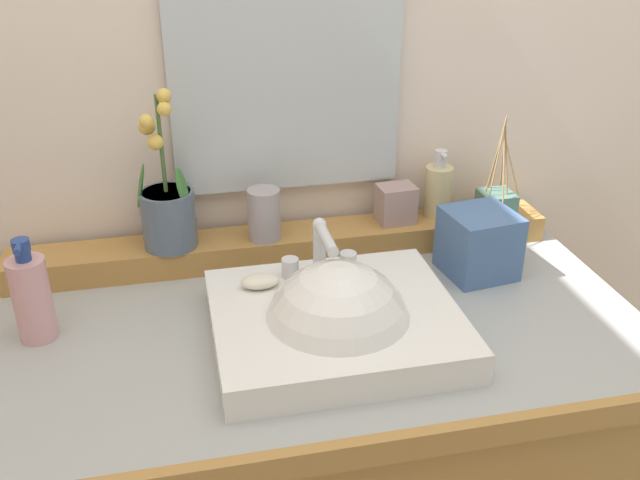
{
  "coord_description": "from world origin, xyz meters",
  "views": [
    {
      "loc": [
        -0.22,
        -1.06,
        1.53
      ],
      "look_at": [
        0.01,
        -0.02,
        0.99
      ],
      "focal_mm": 39.91,
      "sensor_mm": 36.0,
      "label": 1
    }
  ],
  "objects_px": {
    "tumbler_cup": "(264,214)",
    "reed_diffuser": "(496,203)",
    "tissue_box": "(479,243)",
    "lotion_bottle": "(32,297)",
    "sink_basin": "(337,329)",
    "soap_dispenser": "(438,189)",
    "soap_bar": "(260,281)",
    "trinket_box": "(396,204)",
    "potted_plant": "(167,209)"
  },
  "relations": [
    {
      "from": "tumbler_cup",
      "to": "reed_diffuser",
      "type": "height_order",
      "value": "reed_diffuser"
    },
    {
      "from": "tumbler_cup",
      "to": "tissue_box",
      "type": "bearing_deg",
      "value": -17.98
    },
    {
      "from": "tumbler_cup",
      "to": "lotion_bottle",
      "type": "relative_size",
      "value": 0.57
    },
    {
      "from": "sink_basin",
      "to": "soap_dispenser",
      "type": "bearing_deg",
      "value": 48.08
    },
    {
      "from": "soap_bar",
      "to": "trinket_box",
      "type": "distance_m",
      "value": 0.39
    },
    {
      "from": "soap_bar",
      "to": "tissue_box",
      "type": "bearing_deg",
      "value": 7.97
    },
    {
      "from": "sink_basin",
      "to": "reed_diffuser",
      "type": "relative_size",
      "value": 1.84
    },
    {
      "from": "soap_bar",
      "to": "reed_diffuser",
      "type": "bearing_deg",
      "value": 19.77
    },
    {
      "from": "soap_bar",
      "to": "trinket_box",
      "type": "bearing_deg",
      "value": 33.85
    },
    {
      "from": "potted_plant",
      "to": "tissue_box",
      "type": "xyz_separation_m",
      "value": [
        0.6,
        -0.14,
        -0.07
      ]
    },
    {
      "from": "potted_plant",
      "to": "lotion_bottle",
      "type": "bearing_deg",
      "value": -140.66
    },
    {
      "from": "potted_plant",
      "to": "reed_diffuser",
      "type": "height_order",
      "value": "potted_plant"
    },
    {
      "from": "soap_bar",
      "to": "lotion_bottle",
      "type": "relative_size",
      "value": 0.37
    },
    {
      "from": "soap_bar",
      "to": "trinket_box",
      "type": "relative_size",
      "value": 0.85
    },
    {
      "from": "sink_basin",
      "to": "soap_dispenser",
      "type": "xyz_separation_m",
      "value": [
        0.31,
        0.34,
        0.09
      ]
    },
    {
      "from": "potted_plant",
      "to": "lotion_bottle",
      "type": "height_order",
      "value": "potted_plant"
    },
    {
      "from": "tumbler_cup",
      "to": "tissue_box",
      "type": "xyz_separation_m",
      "value": [
        0.41,
        -0.13,
        -0.04
      ]
    },
    {
      "from": "sink_basin",
      "to": "potted_plant",
      "type": "xyz_separation_m",
      "value": [
        -0.27,
        0.32,
        0.11
      ]
    },
    {
      "from": "soap_dispenser",
      "to": "soap_bar",
      "type": "bearing_deg",
      "value": -151.4
    },
    {
      "from": "soap_dispenser",
      "to": "lotion_bottle",
      "type": "relative_size",
      "value": 0.79
    },
    {
      "from": "soap_bar",
      "to": "soap_dispenser",
      "type": "bearing_deg",
      "value": 28.6
    },
    {
      "from": "soap_dispenser",
      "to": "tumbler_cup",
      "type": "bearing_deg",
      "value": -174.91
    },
    {
      "from": "sink_basin",
      "to": "soap_dispenser",
      "type": "height_order",
      "value": "soap_dispenser"
    },
    {
      "from": "tissue_box",
      "to": "trinket_box",
      "type": "bearing_deg",
      "value": 128.98
    },
    {
      "from": "trinket_box",
      "to": "tissue_box",
      "type": "relative_size",
      "value": 0.62
    },
    {
      "from": "reed_diffuser",
      "to": "trinket_box",
      "type": "bearing_deg",
      "value": 174.58
    },
    {
      "from": "tumbler_cup",
      "to": "reed_diffuser",
      "type": "xyz_separation_m",
      "value": [
        0.51,
        -0.0,
        -0.02
      ]
    },
    {
      "from": "reed_diffuser",
      "to": "tissue_box",
      "type": "xyz_separation_m",
      "value": [
        -0.1,
        -0.13,
        -0.02
      ]
    },
    {
      "from": "tumbler_cup",
      "to": "trinket_box",
      "type": "bearing_deg",
      "value": 4.19
    },
    {
      "from": "soap_bar",
      "to": "potted_plant",
      "type": "distance_m",
      "value": 0.26
    },
    {
      "from": "lotion_bottle",
      "to": "reed_diffuser",
      "type": "bearing_deg",
      "value": 11.18
    },
    {
      "from": "sink_basin",
      "to": "soap_dispenser",
      "type": "distance_m",
      "value": 0.47
    },
    {
      "from": "lotion_bottle",
      "to": "soap_bar",
      "type": "bearing_deg",
      "value": -1.68
    },
    {
      "from": "potted_plant",
      "to": "trinket_box",
      "type": "distance_m",
      "value": 0.48
    },
    {
      "from": "sink_basin",
      "to": "tissue_box",
      "type": "bearing_deg",
      "value": 27.67
    },
    {
      "from": "soap_dispenser",
      "to": "trinket_box",
      "type": "xyz_separation_m",
      "value": [
        -0.1,
        -0.01,
        -0.02
      ]
    },
    {
      "from": "soap_bar",
      "to": "potted_plant",
      "type": "bearing_deg",
      "value": 126.42
    },
    {
      "from": "potted_plant",
      "to": "trinket_box",
      "type": "relative_size",
      "value": 3.93
    },
    {
      "from": "lotion_bottle",
      "to": "tissue_box",
      "type": "relative_size",
      "value": 1.43
    },
    {
      "from": "potted_plant",
      "to": "reed_diffuser",
      "type": "bearing_deg",
      "value": -0.78
    },
    {
      "from": "soap_dispenser",
      "to": "lotion_bottle",
      "type": "bearing_deg",
      "value": -164.89
    },
    {
      "from": "sink_basin",
      "to": "trinket_box",
      "type": "bearing_deg",
      "value": 57.64
    },
    {
      "from": "tumbler_cup",
      "to": "soap_bar",
      "type": "bearing_deg",
      "value": -100.9
    },
    {
      "from": "trinket_box",
      "to": "sink_basin",
      "type": "bearing_deg",
      "value": -126.63
    },
    {
      "from": "sink_basin",
      "to": "lotion_bottle",
      "type": "xyz_separation_m",
      "value": [
        -0.5,
        0.12,
        0.06
      ]
    },
    {
      "from": "tumbler_cup",
      "to": "trinket_box",
      "type": "xyz_separation_m",
      "value": [
        0.29,
        0.02,
        -0.01
      ]
    },
    {
      "from": "sink_basin",
      "to": "reed_diffuser",
      "type": "xyz_separation_m",
      "value": [
        0.43,
        0.31,
        0.06
      ]
    },
    {
      "from": "reed_diffuser",
      "to": "tissue_box",
      "type": "relative_size",
      "value": 1.72
    },
    {
      "from": "potted_plant",
      "to": "sink_basin",
      "type": "bearing_deg",
      "value": -49.96
    },
    {
      "from": "trinket_box",
      "to": "lotion_bottle",
      "type": "distance_m",
      "value": 0.74
    }
  ]
}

